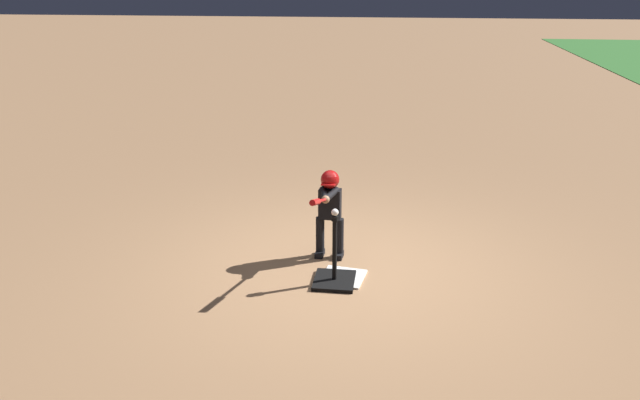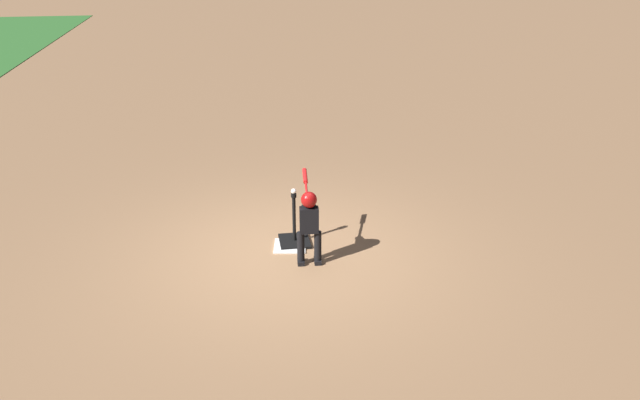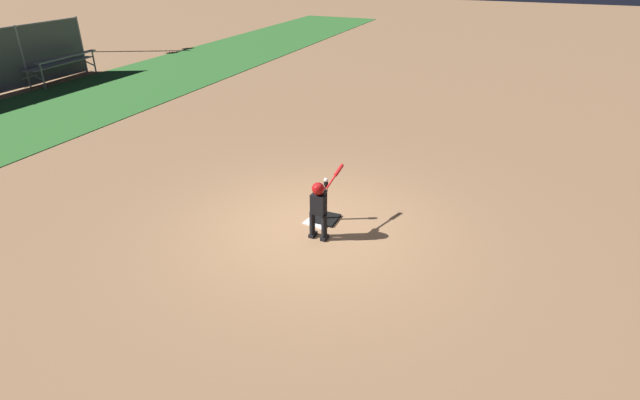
{
  "view_description": "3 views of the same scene",
  "coord_description": "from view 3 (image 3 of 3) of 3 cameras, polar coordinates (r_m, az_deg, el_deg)",
  "views": [
    {
      "loc": [
        6.14,
        0.53,
        3.01
      ],
      "look_at": [
        -0.1,
        -0.3,
        0.75
      ],
      "focal_mm": 35.0,
      "sensor_mm": 36.0,
      "label": 1
    },
    {
      "loc": [
        -7.49,
        0.73,
        4.03
      ],
      "look_at": [
        0.22,
        -0.44,
        0.68
      ],
      "focal_mm": 35.0,
      "sensor_mm": 36.0,
      "label": 2
    },
    {
      "loc": [
        -6.93,
        -3.05,
        4.36
      ],
      "look_at": [
        -0.07,
        -0.15,
        0.59
      ],
      "focal_mm": 28.0,
      "sensor_mm": 36.0,
      "label": 3
    }
  ],
  "objects": [
    {
      "name": "ground_plane",
      "position": [
        8.74,
        -0.73,
        -3.11
      ],
      "size": [
        90.0,
        90.0,
        0.0
      ],
      "primitive_type": "plane",
      "color": "#99704C"
    },
    {
      "name": "batting_tee",
      "position": [
        8.92,
        0.67,
        -1.73
      ],
      "size": [
        0.47,
        0.42,
        0.75
      ],
      "color": "black",
      "rests_on": "ground_plane"
    },
    {
      "name": "home_plate",
      "position": [
        8.9,
        -0.08,
        -2.44
      ],
      "size": [
        0.5,
        0.5,
        0.02
      ],
      "primitive_type": "cube",
      "rotation": [
        0.0,
        0.0,
        -0.15
      ],
      "color": "white",
      "rests_on": "ground_plane"
    },
    {
      "name": "baseball",
      "position": [
        8.62,
        0.69,
        2.3
      ],
      "size": [
        0.07,
        0.07,
        0.07
      ],
      "primitive_type": "sphere",
      "color": "white",
      "rests_on": "batting_tee"
    },
    {
      "name": "bleachers_left_center",
      "position": [
        21.32,
        -28.27,
        13.19
      ],
      "size": [
        2.9,
        2.08,
        0.93
      ],
      "color": "#93969E",
      "rests_on": "ground_plane"
    },
    {
      "name": "batter_child",
      "position": [
        8.14,
        -0.07,
        -0.33
      ],
      "size": [
        1.04,
        0.33,
        1.02
      ],
      "color": "black",
      "rests_on": "ground_plane"
    }
  ]
}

